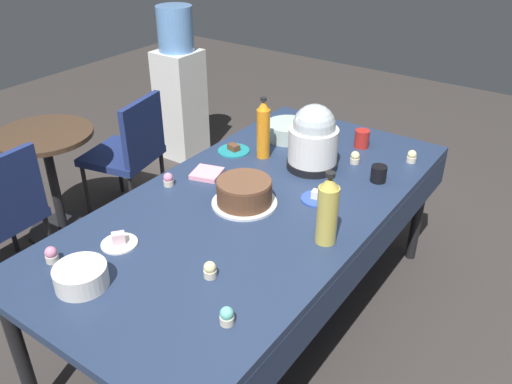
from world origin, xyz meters
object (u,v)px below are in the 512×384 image
Objects in this scene: ceramic_snack_bowl at (81,276)px; dessert_plate_cobalt at (317,198)px; glass_salad_bowl at (288,131)px; coffee_mug_red at (362,138)px; cupcake_rose at (51,255)px; cupcake_berry at (355,158)px; cupcake_vanilla at (210,270)px; cupcake_cocoa at (227,316)px; coffee_mug_black at (379,173)px; cupcake_lemon at (168,180)px; dessert_plate_white at (119,242)px; dessert_plate_teal at (234,150)px; slow_cooker at (313,139)px; water_cooler at (180,89)px; soda_bottle_ginger_ale at (327,210)px; maroon_chair_right at (130,149)px; soda_bottle_orange_juice at (263,130)px; frosted_layer_cake at (244,193)px; potluck_table at (256,212)px; cupcake_mint at (412,156)px; round_cafe_table at (50,165)px.

ceramic_snack_bowl is 1.26× the size of dessert_plate_cobalt.
coffee_mug_red reaches higher than glass_salad_bowl.
glass_salad_bowl is 0.70m from dessert_plate_cobalt.
cupcake_rose is 1.00× the size of cupcake_berry.
cupcake_vanilla is 1.00× the size of cupcake_cocoa.
cupcake_lemon is at bearing 127.67° from coffee_mug_black.
dessert_plate_white is 0.51m from cupcake_lemon.
cupcake_lemon is at bearing 176.58° from dessert_plate_teal.
water_cooler is at bearing 63.55° from slow_cooker.
maroon_chair_right is at bearing 73.76° from soda_bottle_ginger_ale.
cupcake_berry reaches higher than dessert_plate_teal.
ceramic_snack_bowl is 1.66× the size of coffee_mug_black.
coffee_mug_red is 1.56m from maroon_chair_right.
cupcake_berry is at bearing -109.94° from water_cooler.
cupcake_vanilla is 1.17m from cupcake_berry.
dessert_plate_teal is 0.52× the size of soda_bottle_orange_juice.
slow_cooker is 0.76m from cupcake_lemon.
cupcake_lemon is 1.11m from coffee_mug_red.
frosted_layer_cake is 0.86m from cupcake_rose.
cupcake_rose is 1.57m from cupcake_berry.
potluck_table is 0.30m from dessert_plate_cobalt.
dessert_plate_white is 0.98m from dessert_plate_teal.
cupcake_mint is (1.66, -0.62, -0.01)m from ceramic_snack_bowl.
slow_cooker reaches higher than round_cafe_table.
cupcake_berry is at bearing -22.25° from cupcake_rose.
cupcake_berry is at bearing 16.64° from soda_bottle_ginger_ale.
ceramic_snack_bowl is at bearing 168.13° from potluck_table.
cupcake_rose and cupcake_berry have the same top height.
coffee_mug_black reaches higher than potluck_table.
glass_salad_bowl reaches higher than coffee_mug_black.
round_cafe_table is at bearing 110.84° from cupcake_berry.
cupcake_vanilla is 1.81m from maroon_chair_right.
cupcake_cocoa reaches higher than dessert_plate_teal.
cupcake_vanilla is 0.57× the size of coffee_mug_black.
frosted_layer_cake is 1.73× the size of dessert_plate_teal.
cupcake_rose is (-1.52, 0.13, -0.01)m from glass_salad_bowl.
dessert_plate_cobalt is (0.18, -0.23, 0.07)m from potluck_table.
soda_bottle_ginger_ale is 2.01m from round_cafe_table.
maroon_chair_right is at bearing 46.50° from dessert_plate_white.
cupcake_lemon is 0.08× the size of maroon_chair_right.
cupcake_lemon is 1.00m from cupcake_cocoa.
cupcake_vanilla is 1.00× the size of cupcake_berry.
maroon_chair_right reaches higher than cupcake_lemon.
cupcake_mint reaches higher than dessert_plate_white.
ceramic_snack_bowl is 0.21m from cupcake_rose.
cupcake_vanilla is at bearing -124.70° from cupcake_lemon.
frosted_layer_cake is at bearing 84.48° from soda_bottle_ginger_ale.
dessert_plate_white is at bearing 18.09° from ceramic_snack_bowl.
glass_salad_bowl is 1.04m from soda_bottle_ginger_ale.
water_cooler reaches higher than coffee_mug_red.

